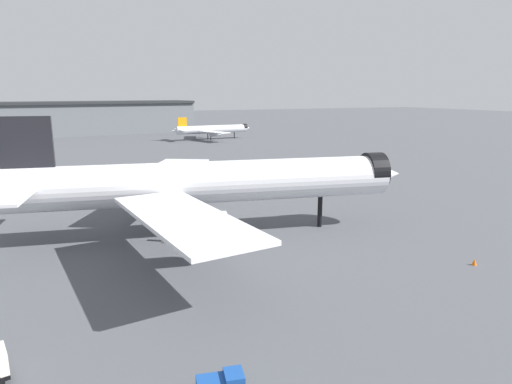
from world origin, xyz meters
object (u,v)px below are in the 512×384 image
at_px(airliner_near_gate, 203,183).
at_px(traffic_cone_wingtip, 334,192).
at_px(airliner_far_taxiway, 212,129).
at_px(traffic_cone_near_nose, 474,262).

xyz_separation_m(airliner_near_gate, traffic_cone_wingtip, (32.26, 14.58, -7.23)).
distance_m(airliner_far_taxiway, traffic_cone_wingtip, 114.13).
bearing_deg(airliner_near_gate, traffic_cone_near_nose, -32.34).
relative_size(traffic_cone_near_nose, traffic_cone_wingtip, 1.00).
height_order(traffic_cone_near_nose, traffic_cone_wingtip, same).
bearing_deg(traffic_cone_wingtip, airliner_near_gate, -155.68).
bearing_deg(airliner_far_taxiway, airliner_near_gate, -111.33).
xyz_separation_m(traffic_cone_near_nose, traffic_cone_wingtip, (6.45, 39.12, 0.00)).
distance_m(airliner_near_gate, traffic_cone_wingtip, 36.13).
distance_m(traffic_cone_near_nose, traffic_cone_wingtip, 39.65).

